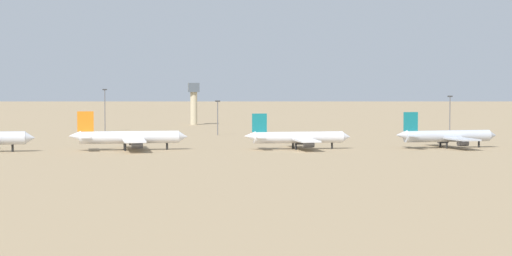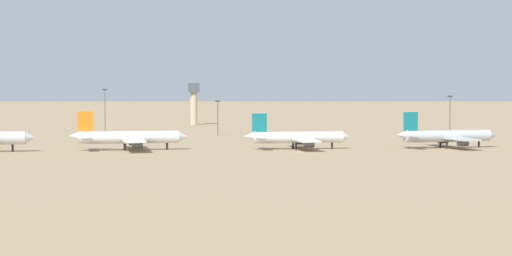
{
  "view_description": "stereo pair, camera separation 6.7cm",
  "coord_description": "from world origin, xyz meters",
  "px_view_note": "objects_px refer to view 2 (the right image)",
  "views": [
    {
      "loc": [
        -40.66,
        -247.33,
        18.8
      ],
      "look_at": [
        -10.13,
        16.83,
        6.0
      ],
      "focal_mm": 63.7,
      "sensor_mm": 36.0,
      "label": 1
    },
    {
      "loc": [
        -40.59,
        -247.34,
        18.8
      ],
      "look_at": [
        -10.13,
        16.83,
        6.0
      ],
      "focal_mm": 63.7,
      "sensor_mm": 36.0,
      "label": 2
    }
  ],
  "objects_px": {
    "parked_jet_teal_3": "(447,136)",
    "light_pole_east": "(450,112)",
    "control_tower": "(194,99)",
    "parked_jet_orange_1": "(128,137)",
    "light_pole_mid": "(218,115)",
    "parked_jet_teal_2": "(297,138)",
    "light_pole_west": "(105,107)"
  },
  "relations": [
    {
      "from": "control_tower",
      "to": "light_pole_east",
      "type": "relative_size",
      "value": 1.34
    },
    {
      "from": "parked_jet_teal_3",
      "to": "light_pole_east",
      "type": "height_order",
      "value": "light_pole_east"
    },
    {
      "from": "light_pole_west",
      "to": "light_pole_east",
      "type": "bearing_deg",
      "value": -18.12
    },
    {
      "from": "control_tower",
      "to": "light_pole_mid",
      "type": "relative_size",
      "value": 1.52
    },
    {
      "from": "parked_jet_orange_1",
      "to": "light_pole_east",
      "type": "relative_size",
      "value": 2.32
    },
    {
      "from": "parked_jet_orange_1",
      "to": "light_pole_west",
      "type": "xyz_separation_m",
      "value": [
        -12.02,
        108.76,
        6.05
      ]
    },
    {
      "from": "parked_jet_teal_2",
      "to": "light_pole_mid",
      "type": "bearing_deg",
      "value": 100.03
    },
    {
      "from": "parked_jet_teal_2",
      "to": "light_pole_east",
      "type": "height_order",
      "value": "light_pole_east"
    },
    {
      "from": "parked_jet_teal_3",
      "to": "light_pole_west",
      "type": "bearing_deg",
      "value": 125.35
    },
    {
      "from": "parked_jet_orange_1",
      "to": "light_pole_mid",
      "type": "distance_m",
      "value": 80.26
    },
    {
      "from": "parked_jet_teal_2",
      "to": "parked_jet_teal_3",
      "type": "height_order",
      "value": "parked_jet_teal_3"
    },
    {
      "from": "light_pole_mid",
      "to": "parked_jet_teal_3",
      "type": "bearing_deg",
      "value": -50.62
    },
    {
      "from": "parked_jet_teal_3",
      "to": "light_pole_mid",
      "type": "height_order",
      "value": "light_pole_mid"
    },
    {
      "from": "light_pole_west",
      "to": "light_pole_mid",
      "type": "relative_size",
      "value": 1.32
    },
    {
      "from": "parked_jet_orange_1",
      "to": "parked_jet_teal_2",
      "type": "height_order",
      "value": "parked_jet_orange_1"
    },
    {
      "from": "light_pole_mid",
      "to": "light_pole_east",
      "type": "xyz_separation_m",
      "value": [
        86.25,
        -7.47,
        0.91
      ]
    },
    {
      "from": "control_tower",
      "to": "light_pole_west",
      "type": "distance_m",
      "value": 65.16
    },
    {
      "from": "parked_jet_teal_2",
      "to": "light_pole_east",
      "type": "bearing_deg",
      "value": 41.77
    },
    {
      "from": "parked_jet_teal_2",
      "to": "control_tower",
      "type": "height_order",
      "value": "control_tower"
    },
    {
      "from": "parked_jet_teal_2",
      "to": "light_pole_west",
      "type": "relative_size",
      "value": 1.86
    },
    {
      "from": "control_tower",
      "to": "light_pole_east",
      "type": "xyz_separation_m",
      "value": [
        91.01,
        -95.02,
        -3.28
      ]
    },
    {
      "from": "light_pole_west",
      "to": "light_pole_east",
      "type": "relative_size",
      "value": 1.16
    },
    {
      "from": "light_pole_west",
      "to": "parked_jet_teal_2",
      "type": "bearing_deg",
      "value": -61.26
    },
    {
      "from": "parked_jet_teal_3",
      "to": "control_tower",
      "type": "height_order",
      "value": "control_tower"
    },
    {
      "from": "light_pole_west",
      "to": "light_pole_east",
      "type": "height_order",
      "value": "light_pole_west"
    },
    {
      "from": "parked_jet_teal_3",
      "to": "control_tower",
      "type": "distance_m",
      "value": 176.72
    },
    {
      "from": "parked_jet_teal_2",
      "to": "control_tower",
      "type": "bearing_deg",
      "value": 94.73
    },
    {
      "from": "light_pole_east",
      "to": "light_pole_west",
      "type": "bearing_deg",
      "value": 161.88
    },
    {
      "from": "parked_jet_teal_2",
      "to": "light_pole_west",
      "type": "bearing_deg",
      "value": 115.65
    },
    {
      "from": "parked_jet_teal_3",
      "to": "light_pole_east",
      "type": "relative_size",
      "value": 2.22
    },
    {
      "from": "parked_jet_teal_3",
      "to": "light_pole_east",
      "type": "bearing_deg",
      "value": 62.39
    },
    {
      "from": "parked_jet_orange_1",
      "to": "light_pole_mid",
      "type": "xyz_separation_m",
      "value": [
        30.95,
        73.95,
        3.92
      ]
    }
  ]
}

